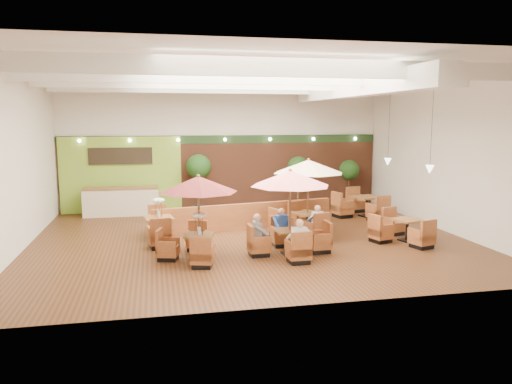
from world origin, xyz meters
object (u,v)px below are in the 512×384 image
object	(u,v)px
booth_divider	(246,216)
topiary_0	(199,169)
table_5	(360,207)
diner_3	(317,219)
diner_2	(259,230)
table_3	(159,225)
service_counter	(121,201)
table_2	(306,180)
topiary_2	(349,172)
diner_0	(299,236)
diner_4	(317,219)
table_1	(290,196)
table_0	(197,198)
topiary_1	(298,170)
diner_1	(282,223)
table_4	(399,231)

from	to	relation	value
booth_divider	topiary_0	world-z (taller)	topiary_0
topiary_0	table_5	bearing A→B (deg)	-20.90
booth_divider	diner_3	xyz separation A→B (m)	(1.93, -2.19, 0.26)
diner_2	diner_3	xyz separation A→B (m)	(2.21, 1.37, -0.02)
table_3	topiary_0	bearing A→B (deg)	61.94
service_counter	table_2	world-z (taller)	table_2
topiary_2	diner_0	size ratio (longest dim) A/B	2.68
diner_2	diner_4	size ratio (longest dim) A/B	1.08
booth_divider	topiary_2	world-z (taller)	topiary_2
table_1	service_counter	bearing A→B (deg)	124.27
table_5	topiary_0	distance (m)	6.88
service_counter	diner_3	world-z (taller)	same
table_0	diner_4	bearing A→B (deg)	32.69
topiary_1	diner_2	xyz separation A→B (m)	(-3.33, -7.29, -0.96)
diner_3	topiary_2	bearing A→B (deg)	42.67
service_counter	diner_1	size ratio (longest dim) A/B	4.08
diner_2	table_4	bearing A→B (deg)	101.13
topiary_1	diner_1	bearing A→B (deg)	-110.68
diner_0	diner_1	world-z (taller)	diner_0
booth_divider	table_1	distance (m)	3.83
booth_divider	diner_2	xyz separation A→B (m)	(-0.27, -3.56, 0.29)
table_1	diner_2	world-z (taller)	table_1
diner_3	diner_4	xyz separation A→B (m)	(0.00, 0.00, 0.00)
table_0	diner_2	distance (m)	2.02
diner_2	table_3	bearing A→B (deg)	-129.07
diner_4	topiary_1	bearing A→B (deg)	65.07
table_2	booth_divider	bearing A→B (deg)	127.39
table_5	diner_0	distance (m)	7.24
table_2	table_4	xyz separation A→B (m)	(2.68, -1.56, -1.55)
table_2	table_4	size ratio (longest dim) A/B	1.05
topiary_0	diner_2	distance (m)	7.45
table_0	diner_0	bearing A→B (deg)	-5.78
service_counter	topiary_2	world-z (taller)	topiary_2
diner_0	table_1	bearing A→B (deg)	80.73
service_counter	diner_1	distance (m)	8.07
diner_1	diner_4	bearing A→B (deg)	-170.13
table_3	diner_3	size ratio (longest dim) A/B	3.74
diner_0	diner_3	xyz separation A→B (m)	(1.28, 2.29, -0.02)
topiary_0	topiary_2	bearing A→B (deg)	-0.00
table_3	diner_3	xyz separation A→B (m)	(5.02, -1.08, 0.23)
diner_0	diner_2	bearing A→B (deg)	125.73
table_2	topiary_0	distance (m)	5.91
table_0	topiary_0	distance (m)	7.24
table_5	diner_3	xyz separation A→B (m)	(-3.02, -3.52, 0.34)
table_3	table_5	bearing A→B (deg)	8.67
table_2	diner_0	world-z (taller)	table_2
topiary_0	table_2	bearing A→B (deg)	-57.14
table_3	topiary_0	xyz separation A→B (m)	(1.75, 4.84, 1.34)
table_5	diner_2	distance (m)	7.17
table_0	diner_4	world-z (taller)	table_0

